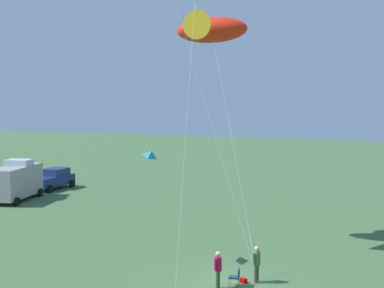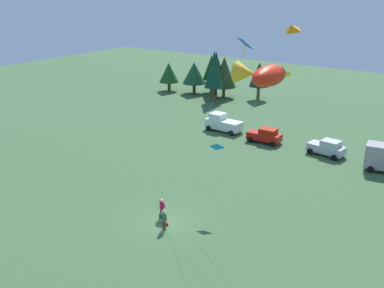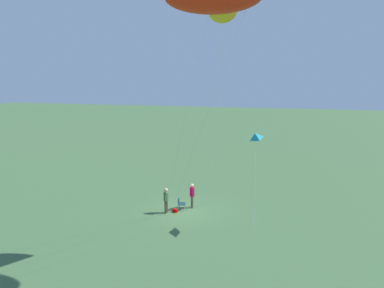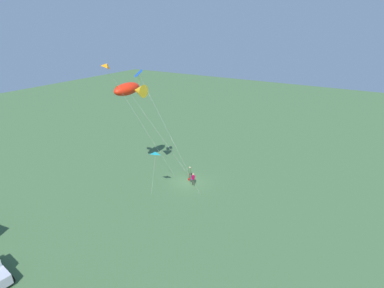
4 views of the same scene
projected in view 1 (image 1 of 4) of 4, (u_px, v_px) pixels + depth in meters
The scene contains 9 objects.
ground_plane at pixel (230, 284), 24.92m from camera, with size 160.00×160.00×0.00m, color #3E6239.
person_kite_flyer at pixel (257, 261), 25.09m from camera, with size 0.61×0.39×1.74m.
folding_chair at pixel (236, 276), 24.63m from camera, with size 0.54×0.54×0.82m.
person_spectator at pixel (218, 267), 24.25m from camera, with size 0.63×0.37×1.74m.
backpack_on_grass at pixel (243, 280), 25.11m from camera, with size 0.32×0.22×0.22m, color #C80505.
van_motorhome_grey at pixel (16, 181), 44.20m from camera, with size 5.66×3.23×3.34m.
car_navy_hatch at pixel (54, 179), 49.50m from camera, with size 4.38×2.60×1.89m.
kite_large_fish at pixel (209, 29), 31.02m from camera, with size 7.83×6.60×13.39m.
kite_delta_teal at pixel (152, 154), 27.74m from camera, with size 1.44×0.98×6.01m.
Camera 1 is at (-23.36, -6.47, 8.92)m, focal length 50.00 mm.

